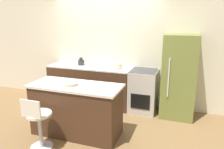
{
  "coord_description": "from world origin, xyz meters",
  "views": [
    {
      "loc": [
        1.85,
        -4.24,
        2.08
      ],
      "look_at": [
        0.5,
        -0.37,
        0.97
      ],
      "focal_mm": 35.0,
      "sensor_mm": 36.0,
      "label": 1
    }
  ],
  "objects_px": {
    "refrigerator": "(179,77)",
    "stool_chair": "(38,124)",
    "oven_range": "(143,91)",
    "kettle": "(81,62)",
    "mixing_bowl": "(116,65)"
  },
  "relations": [
    {
      "from": "refrigerator",
      "to": "stool_chair",
      "type": "relative_size",
      "value": 1.95
    },
    {
      "from": "oven_range",
      "to": "kettle",
      "type": "bearing_deg",
      "value": 178.11
    },
    {
      "from": "stool_chair",
      "to": "mixing_bowl",
      "type": "bearing_deg",
      "value": 73.65
    },
    {
      "from": "refrigerator",
      "to": "mixing_bowl",
      "type": "height_order",
      "value": "refrigerator"
    },
    {
      "from": "oven_range",
      "to": "kettle",
      "type": "distance_m",
      "value": 1.64
    },
    {
      "from": "refrigerator",
      "to": "oven_range",
      "type": "bearing_deg",
      "value": 178.96
    },
    {
      "from": "kettle",
      "to": "mixing_bowl",
      "type": "bearing_deg",
      "value": -0.0
    },
    {
      "from": "refrigerator",
      "to": "kettle",
      "type": "distance_m",
      "value": 2.28
    },
    {
      "from": "refrigerator",
      "to": "stool_chair",
      "type": "distance_m",
      "value": 2.86
    },
    {
      "from": "oven_range",
      "to": "kettle",
      "type": "relative_size",
      "value": 4.85
    },
    {
      "from": "oven_range",
      "to": "mixing_bowl",
      "type": "relative_size",
      "value": 3.52
    },
    {
      "from": "oven_range",
      "to": "stool_chair",
      "type": "bearing_deg",
      "value": -122.11
    },
    {
      "from": "oven_range",
      "to": "mixing_bowl",
      "type": "height_order",
      "value": "mixing_bowl"
    },
    {
      "from": "oven_range",
      "to": "refrigerator",
      "type": "distance_m",
      "value": 0.84
    },
    {
      "from": "oven_range",
      "to": "refrigerator",
      "type": "xyz_separation_m",
      "value": [
        0.73,
        -0.01,
        0.4
      ]
    }
  ]
}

